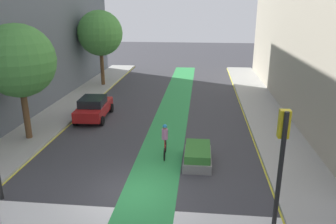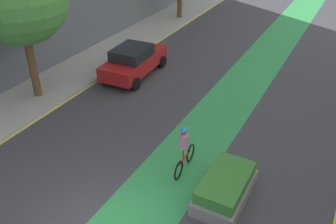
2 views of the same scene
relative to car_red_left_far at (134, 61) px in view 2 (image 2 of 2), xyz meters
name	(u,v)px [view 2 (image 2 of 2)]	position (x,y,z in m)	size (l,w,h in m)	color
car_red_left_far	(134,61)	(0.00, 0.00, 0.00)	(2.20, 4.28, 1.57)	#A51919
cyclist_in_lane	(184,148)	(5.69, -5.68, 0.17)	(0.32, 1.73, 1.86)	black
median_planter	(225,188)	(7.42, -6.22, -0.40)	(1.39, 2.55, 0.85)	slate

